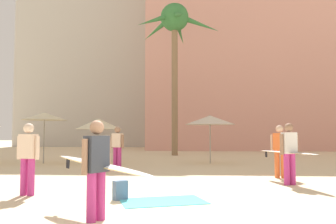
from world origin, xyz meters
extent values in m
cube|color=#DB9989|center=(8.67, 28.19, 9.18)|extent=(24.32, 10.84, 18.36)
cube|color=#BCB7AD|center=(-10.22, 35.74, 13.46)|extent=(17.07, 11.42, 26.92)
cylinder|color=#896B4C|center=(-0.73, 17.21, 4.61)|extent=(0.40, 0.40, 9.23)
sphere|color=#387A3D|center=(-0.73, 17.21, 9.23)|extent=(1.89, 1.89, 1.89)
cone|color=#387A3D|center=(0.99, 17.40, 8.77)|extent=(2.69, 0.71, 1.31)
cone|color=#387A3D|center=(-0.44, 18.88, 8.68)|extent=(0.86, 2.65, 1.47)
cone|color=#387A3D|center=(-2.06, 18.30, 8.73)|extent=(2.31, 2.00, 1.38)
cone|color=#387A3D|center=(-2.00, 16.09, 8.68)|extent=(2.24, 2.05, 1.47)
cone|color=#387A3D|center=(-0.35, 15.50, 8.83)|extent=(0.98, 2.71, 1.19)
cylinder|color=gray|center=(-4.14, 11.08, 1.08)|extent=(0.06, 0.06, 2.17)
cone|color=beige|center=(-4.14, 11.08, 1.91)|extent=(2.26, 2.26, 0.52)
cylinder|color=gray|center=(1.30, 11.35, 1.16)|extent=(0.06, 0.06, 2.32)
cone|color=beige|center=(1.30, 11.35, 2.10)|extent=(2.43, 2.43, 0.44)
cylinder|color=gray|center=(-6.68, 10.63, 1.22)|extent=(0.06, 0.06, 2.45)
cone|color=beige|center=(-6.68, 10.63, 2.27)|extent=(2.14, 2.14, 0.36)
cube|color=#4CC6D6|center=(-0.17, 1.89, 0.01)|extent=(2.03, 1.59, 0.01)
cube|color=slate|center=(-1.12, 2.01, 0.21)|extent=(0.35, 0.33, 0.42)
cube|color=#3F536B|center=(-1.20, 2.10, 0.13)|extent=(0.20, 0.18, 0.18)
cylinder|color=#B7337F|center=(3.30, 4.54, 0.44)|extent=(0.21, 0.21, 0.88)
cylinder|color=#B7337F|center=(3.11, 4.47, 0.44)|extent=(0.21, 0.21, 0.88)
cube|color=white|center=(3.20, 4.51, 1.18)|extent=(0.45, 0.36, 0.61)
sphere|color=#936B51|center=(3.20, 4.51, 1.62)|extent=(0.31, 0.31, 0.24)
cylinder|color=#936B51|center=(3.43, 4.60, 1.15)|extent=(0.13, 0.13, 0.58)
cylinder|color=#936B51|center=(2.97, 4.41, 1.15)|extent=(0.13, 0.13, 0.58)
ellipsoid|color=#B2B2B7|center=(3.20, 4.81, 0.90)|extent=(1.23, 2.80, 0.08)
ellipsoid|color=gold|center=(3.20, 4.81, 0.90)|extent=(1.25, 2.81, 0.06)
cube|color=black|center=(2.84, 5.88, 0.77)|extent=(0.05, 0.10, 0.18)
cylinder|color=#B7337F|center=(-1.09, 0.25, 0.40)|extent=(0.22, 0.22, 0.81)
cylinder|color=#B7337F|center=(-1.20, 0.09, 0.40)|extent=(0.22, 0.22, 0.81)
cube|color=#333842|center=(-1.15, 0.17, 1.12)|extent=(0.40, 0.46, 0.61)
sphere|color=#936B51|center=(-1.15, 0.17, 1.56)|extent=(0.33, 0.33, 0.24)
cylinder|color=#936B51|center=(-1.01, 0.38, 1.08)|extent=(0.14, 0.14, 0.58)
cylinder|color=#936B51|center=(-1.28, -0.04, 1.08)|extent=(0.14, 0.14, 0.58)
ellipsoid|color=#B2B2B7|center=(-1.15, 0.47, 0.90)|extent=(2.31, 1.92, 0.26)
ellipsoid|color=gold|center=(-1.15, 0.47, 0.90)|extent=(2.33, 1.95, 0.23)
cube|color=black|center=(-2.00, 1.15, 0.86)|extent=(0.10, 0.08, 0.19)
cylinder|color=#B7337F|center=(-3.32, 2.36, 0.43)|extent=(0.19, 0.19, 0.87)
cylinder|color=#B7337F|center=(-3.52, 2.40, 0.43)|extent=(0.19, 0.19, 0.87)
cube|color=beige|center=(-3.42, 2.38, 1.15)|extent=(0.43, 0.29, 0.57)
sphere|color=beige|center=(-3.42, 2.38, 1.58)|extent=(0.28, 0.28, 0.24)
cylinder|color=beige|center=(-3.17, 2.33, 1.12)|extent=(0.12, 0.12, 0.54)
cylinder|color=beige|center=(-3.66, 2.42, 1.12)|extent=(0.12, 0.12, 0.54)
cylinder|color=orange|center=(3.22, 6.07, 0.46)|extent=(0.21, 0.21, 0.91)
cylinder|color=orange|center=(3.41, 5.99, 0.46)|extent=(0.21, 0.21, 0.91)
cube|color=orange|center=(3.32, 6.03, 1.19)|extent=(0.45, 0.36, 0.55)
sphere|color=#D1A889|center=(3.32, 6.03, 1.60)|extent=(0.31, 0.31, 0.24)
cylinder|color=#D1A889|center=(3.08, 6.13, 1.15)|extent=(0.13, 0.13, 0.52)
cylinder|color=#D1A889|center=(3.55, 5.94, 1.15)|extent=(0.13, 0.13, 0.52)
cylinder|color=#B7337F|center=(-2.37, 7.69, 0.46)|extent=(0.21, 0.21, 0.91)
cylinder|color=#B7337F|center=(-2.55, 7.78, 0.46)|extent=(0.21, 0.21, 0.91)
cube|color=beige|center=(-2.46, 7.74, 1.18)|extent=(0.46, 0.37, 0.54)
sphere|color=#936B51|center=(-2.46, 7.74, 1.59)|extent=(0.32, 0.32, 0.24)
cylinder|color=#936B51|center=(-2.23, 7.63, 1.15)|extent=(0.13, 0.13, 0.52)
cylinder|color=#936B51|center=(-2.69, 7.84, 1.15)|extent=(0.13, 0.13, 0.52)
camera|label=1|loc=(0.48, -5.59, 1.47)|focal=37.07mm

